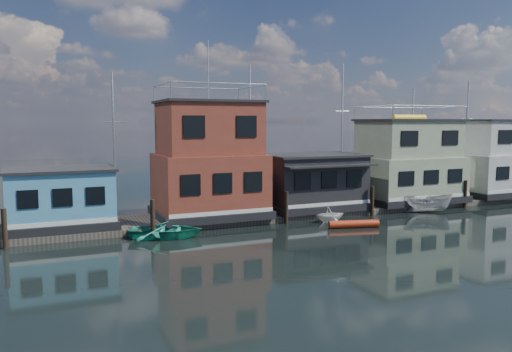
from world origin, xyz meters
name	(u,v)px	position (x,y,z in m)	size (l,w,h in m)	color
ground	(429,249)	(0.00, 0.00, 0.00)	(160.00, 160.00, 0.00)	black
dock	(317,210)	(0.00, 12.00, 0.20)	(48.00, 5.00, 0.40)	#595147
houseboat_blue	(61,198)	(-18.00, 12.00, 2.21)	(6.40, 4.90, 3.66)	black
houseboat_red	(209,162)	(-8.50, 12.00, 4.10)	(7.40, 5.90, 11.86)	black
houseboat_dark	(311,181)	(-0.50, 11.98, 2.42)	(7.40, 6.10, 4.06)	black
houseboat_green	(408,162)	(8.50, 12.00, 3.55)	(8.40, 5.90, 7.03)	black
houseboat_white	(497,159)	(18.50, 12.00, 3.54)	(8.40, 5.90, 6.66)	black
pilings	(333,204)	(-0.33, 9.20, 1.10)	(42.28, 0.28, 2.20)	#2D2116
background_masts	(330,136)	(4.76, 18.00, 5.55)	(36.40, 0.16, 12.00)	silver
red_kayak	(354,224)	(-0.56, 6.27, 0.25)	(0.49, 0.49, 3.35)	red
dinghy_teal	(166,230)	(-12.41, 8.29, 0.45)	(3.09, 4.33, 0.90)	teal
motorboat	(427,203)	(7.66, 8.73, 0.74)	(1.44, 3.83, 1.48)	silver
dinghy_white	(330,214)	(-1.08, 8.38, 0.56)	(1.85, 2.14, 1.13)	white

